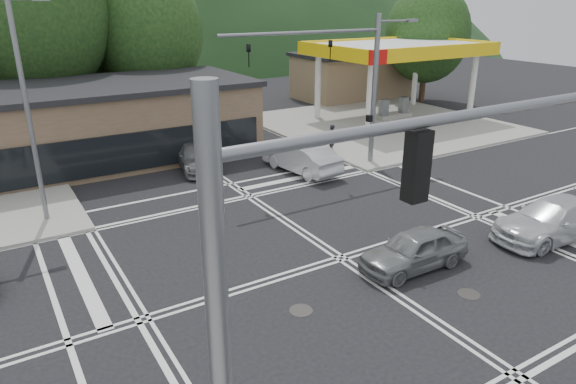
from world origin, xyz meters
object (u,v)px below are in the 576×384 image
car_silver_east (553,219)px  car_queue_b (211,119)px  car_queue_a (301,157)px  car_northbound (196,156)px  pedestrian (331,138)px  car_grey_center (414,249)px

car_silver_east → car_queue_b: bearing=-164.4°
car_queue_a → car_northbound: car_queue_a is taller
car_silver_east → pedestrian: pedestrian is taller
pedestrian → car_northbound: bearing=-53.1°
car_northbound → pedestrian: 8.13m
car_silver_east → car_northbound: car_silver_east is taller
car_queue_b → car_northbound: bearing=52.3°
car_queue_a → car_northbound: (-4.60, 3.45, -0.11)m
car_queue_a → car_queue_b: (-0.43, 10.98, -0.01)m
car_queue_b → car_silver_east: bearing=92.1°
car_grey_center → car_queue_a: bearing=168.4°
car_grey_center → car_queue_b: car_queue_b is taller
car_queue_a → car_queue_b: bearing=-95.1°
car_queue_a → pedestrian: 3.95m
car_queue_b → pedestrian: pedestrian is taller
car_silver_east → car_northbound: size_ratio=1.09×
car_grey_center → car_queue_a: size_ratio=0.83×
car_queue_a → car_silver_east: bearing=100.9°
car_queue_a → pedestrian: bearing=-156.9°
car_queue_b → car_northbound: 8.61m
car_grey_center → car_silver_east: car_silver_east is taller
car_grey_center → car_silver_east: size_ratio=0.78×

